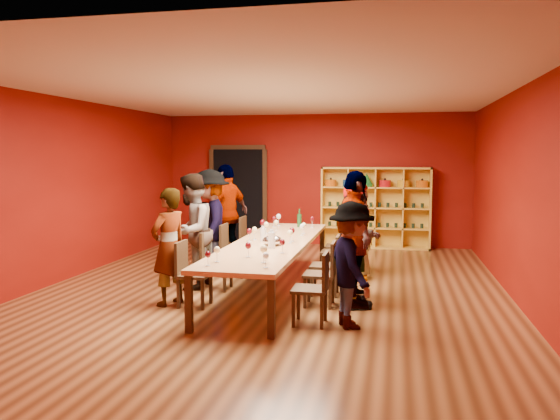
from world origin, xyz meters
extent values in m
cube|color=#583117|center=(0.00, 0.00, -0.01)|extent=(7.10, 9.10, 0.02)
cube|color=#6C0B05|center=(0.00, 4.51, 1.50)|extent=(7.10, 0.02, 3.00)
cube|color=#6C0B05|center=(0.00, -4.51, 1.50)|extent=(7.10, 0.02, 3.00)
cube|color=#6C0B05|center=(-3.51, 0.00, 1.50)|extent=(0.02, 9.10, 3.00)
cube|color=#6C0B05|center=(3.51, 0.00, 1.50)|extent=(0.02, 9.10, 3.00)
cube|color=silver|center=(0.00, 0.00, 3.01)|extent=(7.10, 9.10, 0.02)
cube|color=tan|center=(0.00, 0.00, 0.72)|extent=(1.10, 4.50, 0.06)
cube|color=black|center=(-0.49, -2.17, 0.34)|extent=(0.08, 0.08, 0.69)
cube|color=black|center=(-0.49, 2.17, 0.34)|extent=(0.08, 0.08, 0.69)
cube|color=black|center=(0.49, -2.17, 0.34)|extent=(0.08, 0.08, 0.69)
cube|color=black|center=(0.49, 2.17, 0.34)|extent=(0.08, 0.08, 0.69)
cube|color=black|center=(-1.80, 4.44, 1.10)|extent=(1.20, 0.14, 2.20)
cube|color=black|center=(-1.80, 4.37, 2.25)|extent=(1.32, 0.06, 0.10)
cube|color=black|center=(-2.45, 4.37, 1.10)|extent=(0.10, 0.06, 2.20)
cube|color=black|center=(-1.15, 4.37, 1.10)|extent=(0.10, 0.06, 2.20)
cube|color=gold|center=(0.22, 4.28, 0.90)|extent=(0.04, 0.40, 1.80)
cube|color=gold|center=(2.58, 4.28, 0.90)|extent=(0.04, 0.40, 1.80)
cube|color=gold|center=(1.40, 4.28, 1.78)|extent=(2.40, 0.40, 0.04)
cube|color=gold|center=(1.40, 4.28, 0.02)|extent=(2.40, 0.40, 0.04)
cube|color=gold|center=(1.40, 4.47, 0.90)|extent=(2.40, 0.02, 1.80)
cube|color=gold|center=(1.40, 4.28, 0.45)|extent=(2.36, 0.38, 0.03)
cube|color=gold|center=(1.40, 4.28, 0.90)|extent=(2.36, 0.38, 0.03)
cube|color=gold|center=(1.40, 4.28, 1.35)|extent=(2.36, 0.38, 0.03)
cube|color=gold|center=(0.80, 4.28, 0.90)|extent=(0.03, 0.38, 1.76)
cube|color=gold|center=(1.40, 4.28, 0.90)|extent=(0.03, 0.38, 1.76)
cube|color=gold|center=(2.00, 4.28, 0.90)|extent=(0.03, 0.38, 1.76)
cylinder|color=#D6630C|center=(0.40, 4.28, 1.44)|extent=(0.26, 0.26, 0.15)
sphere|color=black|center=(0.40, 4.28, 1.53)|extent=(0.05, 0.05, 0.05)
cylinder|color=navy|center=(0.80, 4.28, 1.44)|extent=(0.26, 0.26, 0.15)
sphere|color=black|center=(0.80, 4.28, 1.53)|extent=(0.05, 0.05, 0.05)
cylinder|color=#1B6D2F|center=(1.20, 4.28, 1.41)|extent=(0.26, 0.26, 0.08)
cone|color=#1B6D2F|center=(1.20, 4.28, 1.56)|extent=(0.24, 0.24, 0.22)
cylinder|color=red|center=(1.60, 4.28, 1.44)|extent=(0.26, 0.26, 0.15)
sphere|color=black|center=(1.60, 4.28, 1.53)|extent=(0.05, 0.05, 0.05)
cylinder|color=gold|center=(2.00, 4.28, 1.44)|extent=(0.26, 0.26, 0.15)
sphere|color=black|center=(2.00, 4.28, 1.53)|extent=(0.05, 0.05, 0.05)
cylinder|color=#D6630C|center=(2.40, 4.28, 1.44)|extent=(0.26, 0.26, 0.15)
sphere|color=black|center=(2.40, 4.28, 1.53)|extent=(0.05, 0.05, 0.05)
cylinder|color=black|center=(0.38, 4.28, 0.52)|extent=(0.07, 0.07, 0.10)
cylinder|color=black|center=(0.56, 4.28, 0.52)|extent=(0.07, 0.07, 0.10)
cylinder|color=black|center=(0.75, 4.28, 0.52)|extent=(0.07, 0.07, 0.10)
cylinder|color=black|center=(0.93, 4.28, 0.52)|extent=(0.07, 0.07, 0.10)
cylinder|color=black|center=(1.12, 4.28, 0.52)|extent=(0.07, 0.07, 0.10)
cylinder|color=black|center=(1.30, 4.28, 0.52)|extent=(0.07, 0.07, 0.10)
cylinder|color=black|center=(1.49, 4.28, 0.52)|extent=(0.07, 0.07, 0.10)
cylinder|color=black|center=(1.67, 4.28, 0.52)|extent=(0.07, 0.07, 0.10)
cylinder|color=black|center=(1.86, 4.28, 0.52)|extent=(0.07, 0.07, 0.10)
cylinder|color=black|center=(2.04, 4.28, 0.52)|extent=(0.07, 0.07, 0.10)
cylinder|color=black|center=(2.23, 4.28, 0.52)|extent=(0.07, 0.07, 0.10)
cylinder|color=black|center=(2.42, 4.28, 0.52)|extent=(0.07, 0.07, 0.10)
cylinder|color=black|center=(0.38, 4.28, 0.97)|extent=(0.07, 0.07, 0.10)
cylinder|color=black|center=(0.56, 4.28, 0.97)|extent=(0.07, 0.07, 0.10)
cylinder|color=black|center=(0.75, 4.28, 0.97)|extent=(0.07, 0.07, 0.10)
cylinder|color=black|center=(0.93, 4.28, 0.97)|extent=(0.07, 0.07, 0.10)
cylinder|color=black|center=(1.12, 4.28, 0.97)|extent=(0.07, 0.07, 0.10)
cylinder|color=black|center=(1.30, 4.28, 0.97)|extent=(0.07, 0.07, 0.10)
cylinder|color=black|center=(1.49, 4.28, 0.97)|extent=(0.07, 0.07, 0.10)
cylinder|color=black|center=(1.67, 4.28, 0.97)|extent=(0.07, 0.07, 0.10)
cylinder|color=black|center=(1.86, 4.28, 0.97)|extent=(0.07, 0.07, 0.10)
cylinder|color=black|center=(2.04, 4.28, 0.97)|extent=(0.07, 0.07, 0.10)
cylinder|color=black|center=(2.23, 4.28, 0.97)|extent=(0.07, 0.07, 0.10)
cylinder|color=black|center=(2.42, 4.28, 0.97)|extent=(0.07, 0.07, 0.10)
cube|color=black|center=(-0.83, -1.08, 0.43)|extent=(0.42, 0.42, 0.04)
cube|color=black|center=(-1.02, -1.08, 0.67)|extent=(0.04, 0.40, 0.44)
cube|color=black|center=(-1.00, -1.25, 0.21)|extent=(0.04, 0.04, 0.41)
cube|color=black|center=(-0.66, -1.25, 0.21)|extent=(0.04, 0.04, 0.41)
cube|color=black|center=(-1.00, -0.91, 0.21)|extent=(0.04, 0.04, 0.41)
cube|color=black|center=(-0.66, -0.91, 0.21)|extent=(0.04, 0.04, 0.41)
imported|color=#5D85C1|center=(-1.20, -1.08, 0.81)|extent=(0.63, 0.71, 1.62)
cube|color=black|center=(-0.83, -0.12, 0.43)|extent=(0.42, 0.42, 0.04)
cube|color=black|center=(-1.02, -0.12, 0.67)|extent=(0.04, 0.40, 0.44)
cube|color=black|center=(-1.00, -0.29, 0.21)|extent=(0.04, 0.04, 0.41)
cube|color=black|center=(-0.66, -0.29, 0.21)|extent=(0.04, 0.04, 0.41)
cube|color=black|center=(-1.00, 0.05, 0.21)|extent=(0.04, 0.04, 0.41)
cube|color=black|center=(-0.66, 0.05, 0.21)|extent=(0.04, 0.04, 0.41)
imported|color=#444549|center=(-1.24, -0.12, 0.89)|extent=(0.49, 0.87, 1.78)
cube|color=black|center=(-0.83, 0.82, 0.43)|extent=(0.42, 0.42, 0.04)
cube|color=black|center=(-1.02, 0.82, 0.67)|extent=(0.04, 0.40, 0.44)
cube|color=black|center=(-1.00, 0.65, 0.21)|extent=(0.04, 0.04, 0.41)
cube|color=black|center=(-0.66, 0.65, 0.21)|extent=(0.04, 0.04, 0.41)
cube|color=black|center=(-1.00, 0.99, 0.21)|extent=(0.04, 0.04, 0.41)
cube|color=black|center=(-0.66, 0.99, 0.21)|extent=(0.04, 0.04, 0.41)
imported|color=silver|center=(-1.27, 0.82, 0.91)|extent=(0.84, 1.27, 1.82)
cube|color=black|center=(-0.83, 2.00, 0.43)|extent=(0.42, 0.42, 0.04)
cube|color=black|center=(-1.02, 2.00, 0.67)|extent=(0.04, 0.40, 0.44)
cube|color=black|center=(-1.00, 1.83, 0.21)|extent=(0.04, 0.04, 0.41)
cube|color=black|center=(-0.66, 1.83, 0.21)|extent=(0.04, 0.04, 0.41)
cube|color=black|center=(-1.00, 2.17, 0.21)|extent=(0.04, 0.04, 0.41)
cube|color=black|center=(-0.66, 2.17, 0.21)|extent=(0.04, 0.04, 0.41)
imported|color=#151D3C|center=(-1.33, 2.00, 0.94)|extent=(0.91, 1.22, 1.89)
cube|color=black|center=(0.83, -1.55, 0.43)|extent=(0.42, 0.42, 0.04)
cube|color=black|center=(1.02, -1.55, 0.67)|extent=(0.04, 0.40, 0.44)
cube|color=black|center=(0.66, -1.72, 0.21)|extent=(0.04, 0.04, 0.41)
cube|color=black|center=(1.00, -1.72, 0.21)|extent=(0.04, 0.04, 0.41)
cube|color=black|center=(0.66, -1.38, 0.21)|extent=(0.04, 0.04, 0.41)
cube|color=black|center=(1.00, -1.38, 0.21)|extent=(0.04, 0.04, 0.41)
imported|color=#4B4B50|center=(1.33, -1.55, 0.76)|extent=(0.74, 1.06, 1.51)
cube|color=black|center=(0.83, -0.71, 0.43)|extent=(0.42, 0.42, 0.04)
cube|color=black|center=(1.02, -0.71, 0.67)|extent=(0.04, 0.40, 0.44)
cube|color=black|center=(0.66, -0.88, 0.21)|extent=(0.04, 0.04, 0.41)
cube|color=black|center=(1.00, -0.88, 0.21)|extent=(0.04, 0.04, 0.41)
cube|color=black|center=(0.66, -0.54, 0.21)|extent=(0.04, 0.04, 0.41)
cube|color=black|center=(1.00, -0.54, 0.21)|extent=(0.04, 0.04, 0.41)
imported|color=#161A3C|center=(1.30, -0.71, 0.93)|extent=(0.87, 1.19, 1.85)
cube|color=black|center=(0.83, -0.10, 0.43)|extent=(0.42, 0.42, 0.04)
cube|color=black|center=(1.02, -0.10, 0.67)|extent=(0.04, 0.40, 0.44)
cube|color=black|center=(0.66, -0.27, 0.21)|extent=(0.04, 0.04, 0.41)
cube|color=black|center=(1.00, -0.27, 0.21)|extent=(0.04, 0.04, 0.41)
cube|color=black|center=(0.66, 0.07, 0.21)|extent=(0.04, 0.04, 0.41)
cube|color=black|center=(1.00, 0.07, 0.21)|extent=(0.04, 0.04, 0.41)
imported|color=#121433|center=(1.27, -0.10, 0.76)|extent=(0.70, 1.47, 1.52)
cube|color=black|center=(0.83, 1.07, 0.43)|extent=(0.42, 0.42, 0.04)
cube|color=black|center=(1.02, 1.07, 0.67)|extent=(0.04, 0.40, 0.44)
cube|color=black|center=(0.66, 0.90, 0.21)|extent=(0.04, 0.04, 0.41)
cube|color=black|center=(1.00, 0.90, 0.21)|extent=(0.04, 0.04, 0.41)
cube|color=black|center=(0.66, 1.24, 0.21)|extent=(0.04, 0.04, 0.41)
cube|color=black|center=(1.00, 1.24, 0.21)|extent=(0.04, 0.04, 0.41)
imported|color=#C9868E|center=(1.19, 1.07, 0.81)|extent=(0.48, 0.81, 1.62)
cube|color=black|center=(0.83, 1.69, 0.43)|extent=(0.42, 0.42, 0.04)
cube|color=black|center=(1.02, 1.69, 0.67)|extent=(0.04, 0.40, 0.44)
cube|color=black|center=(0.66, 1.52, 0.21)|extent=(0.04, 0.04, 0.41)
cube|color=black|center=(1.00, 1.52, 0.21)|extent=(0.04, 0.04, 0.41)
cube|color=black|center=(0.66, 1.86, 0.21)|extent=(0.04, 0.04, 0.41)
cube|color=black|center=(1.00, 1.86, 0.21)|extent=(0.04, 0.04, 0.41)
imported|color=#515156|center=(1.19, 1.69, 0.81)|extent=(0.47, 0.62, 1.62)
cylinder|color=silver|center=(0.34, 0.96, 0.75)|extent=(0.06, 0.06, 0.01)
cylinder|color=silver|center=(0.34, 0.96, 0.81)|extent=(0.01, 0.01, 0.10)
ellipsoid|color=beige|center=(0.34, 0.96, 0.89)|extent=(0.08, 0.08, 0.09)
cylinder|color=silver|center=(-0.34, 1.69, 0.75)|extent=(0.06, 0.06, 0.01)
cylinder|color=silver|center=(-0.34, 1.69, 0.81)|extent=(0.01, 0.01, 0.11)
ellipsoid|color=#42070C|center=(-0.34, 1.69, 0.90)|extent=(0.08, 0.08, 0.09)
cylinder|color=silver|center=(0.30, -0.08, 0.75)|extent=(0.07, 0.07, 0.01)
cylinder|color=silver|center=(0.30, -0.08, 0.81)|extent=(0.01, 0.01, 0.11)
ellipsoid|color=beige|center=(0.30, -0.08, 0.91)|extent=(0.08, 0.08, 0.09)
cylinder|color=silver|center=(0.36, -0.94, 0.75)|extent=(0.06, 0.06, 0.01)
cylinder|color=silver|center=(0.36, -0.94, 0.81)|extent=(0.01, 0.01, 0.11)
ellipsoid|color=#42070C|center=(0.36, -0.94, 0.90)|extent=(0.08, 0.08, 0.09)
cylinder|color=silver|center=(-0.27, 0.79, 0.75)|extent=(0.07, 0.07, 0.01)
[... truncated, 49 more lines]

